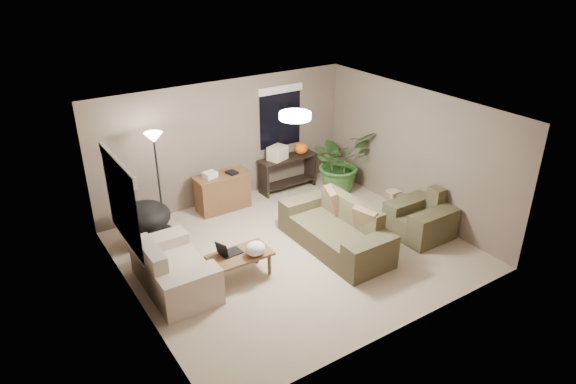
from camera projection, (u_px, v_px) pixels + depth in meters
room_shell at (295, 185)px, 8.45m from camera, size 5.50×5.50×5.50m
main_sofa at (337, 232)px, 8.98m from camera, size 0.95×2.20×0.85m
throw_pillows at (349, 210)px, 8.95m from camera, size 0.39×1.40×0.47m
loveseat at (173, 272)px, 7.88m from camera, size 0.90×1.60×0.85m
armchair at (420, 220)px, 9.36m from camera, size 0.95×1.00×0.85m
coffee_table at (240, 257)px, 8.13m from camera, size 1.00×0.55×0.42m
laptop at (227, 251)px, 8.07m from camera, size 0.41×0.25×0.24m
plastic_bag at (255, 249)px, 8.04m from camera, size 0.41×0.39×0.23m
desk at (223, 192)px, 10.25m from camera, size 1.10×0.50×0.75m
desk_papers at (215, 174)px, 9.98m from camera, size 0.70×0.30×0.12m
console_table at (287, 170)px, 11.08m from camera, size 1.30×0.40×0.75m
pumpkin at (301, 148)px, 11.06m from camera, size 0.37×0.37×0.25m
cardboard_box at (278, 153)px, 10.76m from camera, size 0.46×0.40×0.29m
papasan_chair at (145, 221)px, 8.98m from camera, size 1.19×1.19×0.80m
floor_lamp at (155, 150)px, 8.97m from camera, size 0.32×0.32×1.91m
ceiling_fixture at (295, 116)px, 7.94m from camera, size 0.50×0.50×0.10m
houseplant at (340, 168)px, 10.93m from camera, size 1.24×1.38×1.08m
cat_scratching_post at (392, 204)px, 10.14m from camera, size 0.32×0.32×0.50m
window_left at (120, 188)px, 7.10m from camera, size 0.05×1.56×1.33m
window_back at (280, 106)px, 10.73m from camera, size 1.06×0.05×1.33m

